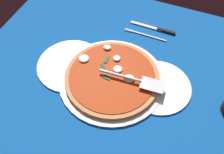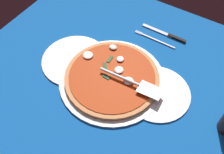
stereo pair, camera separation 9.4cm
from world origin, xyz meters
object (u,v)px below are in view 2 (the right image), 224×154
at_px(pizza, 112,77).
at_px(pizza_server, 133,83).
at_px(dinner_plate_left, 75,60).
at_px(place_setting_far, 161,37).
at_px(dinner_plate_right, 157,93).

xyz_separation_m(pizza, pizza_server, (0.08, 0.00, 0.02)).
bearing_deg(dinner_plate_left, pizza, -0.83).
bearing_deg(pizza_server, place_setting_far, 91.41).
bearing_deg(dinner_plate_left, place_setting_far, 51.64).
bearing_deg(place_setting_far, pizza, 79.07).
distance_m(dinner_plate_left, dinner_plate_right, 0.34).
xyz_separation_m(dinner_plate_left, pizza, (0.17, -0.00, 0.02)).
relative_size(dinner_plate_right, place_setting_far, 1.15).
xyz_separation_m(dinner_plate_right, place_setting_far, (-0.11, 0.26, -0.00)).
bearing_deg(dinner_plate_right, place_setting_far, 112.32).
distance_m(dinner_plate_left, place_setting_far, 0.37).
bearing_deg(pizza, dinner_plate_right, 11.28).
bearing_deg(dinner_plate_right, pizza, -168.72).
xyz_separation_m(pizza_server, place_setting_far, (-0.03, 0.29, -0.04)).
bearing_deg(pizza_server, dinner_plate_right, 16.94).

